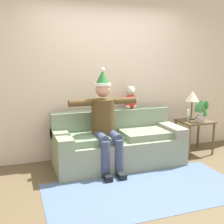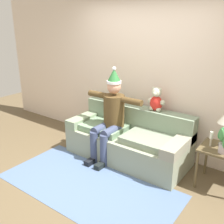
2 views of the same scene
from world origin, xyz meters
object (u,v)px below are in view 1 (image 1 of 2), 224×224
object	(u,v)px
table_lamp	(192,97)
teddy_bear	(131,98)
couch	(117,143)
candle_short	(201,112)
side_table	(195,126)
candle_tall	(188,114)
potted_plant	(202,111)
person_seated	(105,119)

from	to	relation	value
table_lamp	teddy_bear	bearing A→B (deg)	173.01
couch	candle_short	distance (m)	1.64
side_table	candle_tall	xyz separation A→B (m)	(-0.15, -0.02, 0.23)
candle_tall	potted_plant	bearing A→B (deg)	-24.17
person_seated	candle_short	size ratio (longest dim) A/B	6.92
teddy_bear	table_lamp	bearing A→B (deg)	-6.99
teddy_bear	potted_plant	size ratio (longest dim) A/B	0.98
person_seated	teddy_bear	distance (m)	0.75
person_seated	side_table	xyz separation A→B (m)	(1.70, 0.19, -0.27)
potted_plant	candle_short	distance (m)	0.19
side_table	candle_short	size ratio (longest dim) A/B	2.66
person_seated	side_table	distance (m)	1.73
table_lamp	potted_plant	xyz separation A→B (m)	(0.06, -0.20, -0.20)
teddy_bear	table_lamp	xyz separation A→B (m)	(1.10, -0.14, -0.02)
couch	teddy_bear	world-z (taller)	teddy_bear
candle_short	candle_tall	bearing A→B (deg)	-168.86
table_lamp	candle_short	world-z (taller)	table_lamp
candle_short	couch	bearing A→B (deg)	-177.70
person_seated	candle_short	distance (m)	1.86
side_table	candle_tall	bearing A→B (deg)	-172.52
couch	side_table	world-z (taller)	couch
couch	potted_plant	bearing A→B (deg)	-3.26
potted_plant	couch	bearing A→B (deg)	176.74
teddy_bear	candle_tall	distance (m)	1.03
person_seated	side_table	world-z (taller)	person_seated
person_seated	candle_tall	distance (m)	1.55
couch	side_table	xyz separation A→B (m)	(1.44, 0.02, 0.16)
couch	candle_tall	distance (m)	1.35
potted_plant	candle_tall	xyz separation A→B (m)	(-0.20, 0.09, -0.06)
candle_short	potted_plant	bearing A→B (deg)	-125.74
candle_tall	candle_short	xyz separation A→B (m)	(0.30, 0.06, 0.00)
candle_tall	table_lamp	bearing A→B (deg)	39.21
person_seated	teddy_bear	xyz separation A→B (m)	(0.58, 0.42, 0.23)
person_seated	candle_tall	world-z (taller)	person_seated
person_seated	potted_plant	xyz separation A→B (m)	(1.74, 0.08, 0.01)
person_seated	candle_tall	bearing A→B (deg)	6.17
couch	table_lamp	size ratio (longest dim) A/B	3.91
teddy_bear	candle_short	xyz separation A→B (m)	(1.27, -0.19, -0.27)
side_table	table_lamp	distance (m)	0.49
table_lamp	person_seated	bearing A→B (deg)	-170.49
person_seated	table_lamp	distance (m)	1.72
side_table	potted_plant	world-z (taller)	potted_plant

